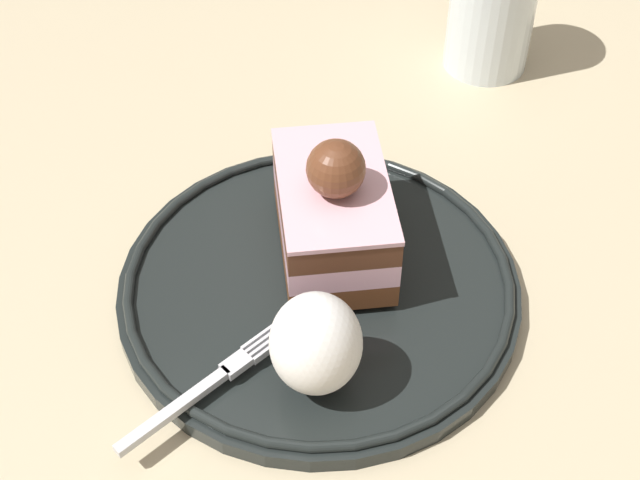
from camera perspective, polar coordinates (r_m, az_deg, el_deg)
name	(u,v)px	position (r m, az deg, el deg)	size (l,w,h in m)	color
ground_plane	(346,304)	(0.54, 1.65, -4.00)	(2.40, 2.40, 0.00)	#C1AF8C
dessert_plate	(320,284)	(0.54, 0.00, -2.76)	(0.23, 0.23, 0.02)	black
cake_slice	(334,211)	(0.53, 0.84, 1.82)	(0.12, 0.11, 0.08)	brown
whipped_cream_dollop	(316,344)	(0.47, -0.26, -6.44)	(0.05, 0.05, 0.06)	white
fork	(212,382)	(0.49, -6.67, -8.71)	(0.11, 0.05, 0.00)	silver
drink_glass_near	(493,9)	(0.70, 10.69, 13.85)	(0.06, 0.06, 0.11)	silver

